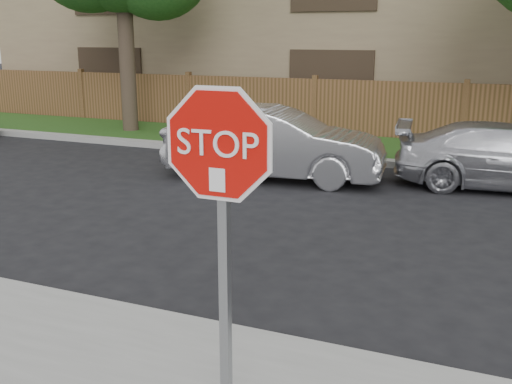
% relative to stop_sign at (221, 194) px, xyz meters
% --- Properties ---
extents(ground, '(90.00, 90.00, 0.00)m').
position_rel_stop_sign_xyz_m(ground, '(0.63, 1.48, -1.83)').
color(ground, black).
rests_on(ground, ground).
extents(far_curb, '(70.00, 0.30, 0.15)m').
position_rel_stop_sign_xyz_m(far_curb, '(0.63, 9.63, -1.75)').
color(far_curb, gray).
rests_on(far_curb, ground).
extents(grass_strip, '(70.00, 3.00, 0.12)m').
position_rel_stop_sign_xyz_m(grass_strip, '(0.63, 11.28, -1.77)').
color(grass_strip, '#1E4714').
rests_on(grass_strip, ground).
extents(fence, '(70.00, 0.12, 1.60)m').
position_rel_stop_sign_xyz_m(fence, '(0.63, 12.88, -1.03)').
color(fence, '#4C351A').
rests_on(fence, ground).
extents(apartment_building, '(35.20, 9.20, 7.20)m').
position_rel_stop_sign_xyz_m(apartment_building, '(0.63, 18.48, 1.70)').
color(apartment_building, '#887254').
rests_on(apartment_building, ground).
extents(stop_sign, '(1.01, 0.13, 2.55)m').
position_rel_stop_sign_xyz_m(stop_sign, '(0.00, 0.00, 0.00)').
color(stop_sign, gray).
rests_on(stop_sign, sidewalk_near).
extents(sedan_left, '(4.44, 1.97, 1.42)m').
position_rel_stop_sign_xyz_m(sedan_left, '(-2.56, 7.63, -1.12)').
color(sedan_left, '#B5B5BA').
rests_on(sedan_left, ground).
extents(sedan_right, '(4.34, 2.18, 1.21)m').
position_rel_stop_sign_xyz_m(sedan_right, '(1.76, 8.56, -1.22)').
color(sedan_right, '#BBBCC3').
rests_on(sedan_right, ground).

